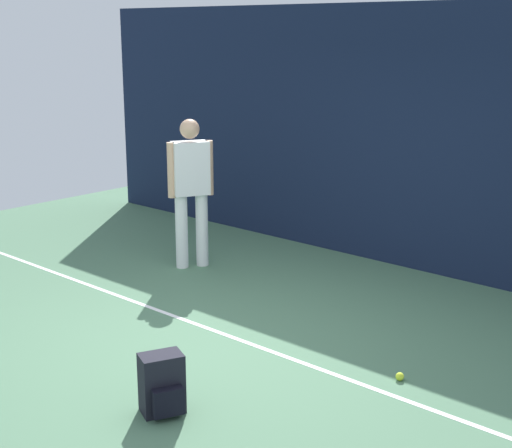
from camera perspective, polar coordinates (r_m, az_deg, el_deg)
The scene contains 6 objects.
ground_plane at distance 6.72m, azimuth -2.31°, elevation -8.93°, with size 12.00×12.00×0.00m, color #4C7556.
back_fence at distance 8.65m, azimuth 11.64°, elevation 6.27°, with size 10.00×0.10×2.95m, color #141E38.
court_line at distance 6.80m, azimuth -1.53°, elevation -8.59°, with size 9.00×0.05×0.00m, color white.
tennis_player at distance 8.58m, azimuth -4.92°, elevation 3.00°, with size 0.38×0.48×1.70m.
backpack at distance 5.55m, azimuth -7.04°, elevation -11.94°, with size 0.36×0.36×0.44m.
tennis_ball_near_player at distance 6.14m, azimuth 10.75°, elevation -11.19°, with size 0.07×0.07×0.07m, color #CCE033.
Camera 1 is at (4.31, -4.41, 2.67)m, focal length 53.25 mm.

